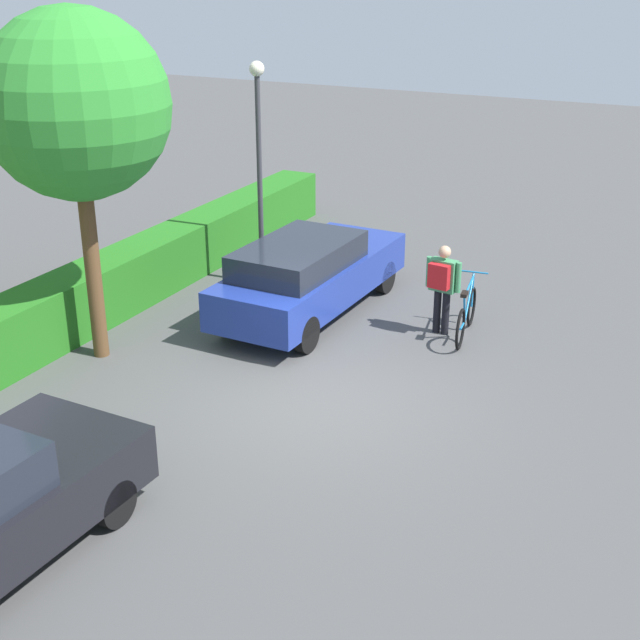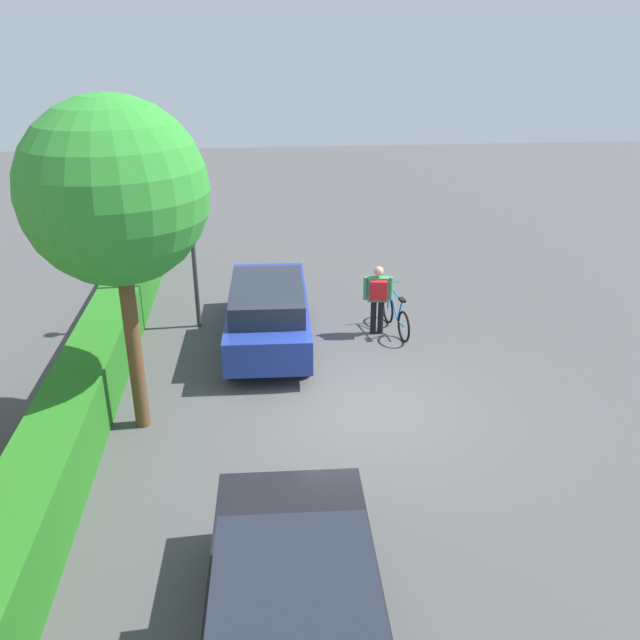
{
  "view_description": "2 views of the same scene",
  "coord_description": "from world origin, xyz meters",
  "px_view_note": "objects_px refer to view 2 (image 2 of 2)",
  "views": [
    {
      "loc": [
        -10.34,
        -5.07,
        6.1
      ],
      "look_at": [
        0.24,
        0.1,
        1.17
      ],
      "focal_mm": 49.45,
      "sensor_mm": 36.0,
      "label": 1
    },
    {
      "loc": [
        -10.08,
        1.89,
        6.17
      ],
      "look_at": [
        1.65,
        0.64,
        1.03
      ],
      "focal_mm": 36.87,
      "sensor_mm": 36.0,
      "label": 2
    }
  ],
  "objects_px": {
    "parked_car_far": "(268,310)",
    "person_rider": "(378,294)",
    "bicycle": "(396,315)",
    "tree_kerbside": "(115,193)",
    "street_lamp": "(190,208)",
    "parked_car_near": "(296,623)"
  },
  "relations": [
    {
      "from": "parked_car_far",
      "to": "person_rider",
      "type": "distance_m",
      "value": 2.43
    },
    {
      "from": "bicycle",
      "to": "tree_kerbside",
      "type": "distance_m",
      "value": 7.11
    },
    {
      "from": "person_rider",
      "to": "street_lamp",
      "type": "xyz_separation_m",
      "value": [
        0.84,
        3.99,
        1.81
      ]
    },
    {
      "from": "street_lamp",
      "to": "tree_kerbside",
      "type": "xyz_separation_m",
      "value": [
        -4.11,
        0.7,
        1.25
      ]
    },
    {
      "from": "parked_car_near",
      "to": "bicycle",
      "type": "relative_size",
      "value": 2.51
    },
    {
      "from": "person_rider",
      "to": "tree_kerbside",
      "type": "bearing_deg",
      "value": 124.87
    },
    {
      "from": "street_lamp",
      "to": "tree_kerbside",
      "type": "relative_size",
      "value": 0.79
    },
    {
      "from": "parked_car_near",
      "to": "person_rider",
      "type": "distance_m",
      "value": 8.72
    },
    {
      "from": "parked_car_near",
      "to": "street_lamp",
      "type": "distance_m",
      "value": 9.56
    },
    {
      "from": "street_lamp",
      "to": "person_rider",
      "type": "bearing_deg",
      "value": -101.9
    },
    {
      "from": "parked_car_far",
      "to": "bicycle",
      "type": "relative_size",
      "value": 2.65
    },
    {
      "from": "bicycle",
      "to": "parked_car_far",
      "type": "bearing_deg",
      "value": 95.77
    },
    {
      "from": "parked_car_far",
      "to": "parked_car_near",
      "type": "bearing_deg",
      "value": -179.98
    },
    {
      "from": "bicycle",
      "to": "tree_kerbside",
      "type": "bearing_deg",
      "value": 123.1
    },
    {
      "from": "parked_car_far",
      "to": "street_lamp",
      "type": "xyz_separation_m",
      "value": [
        1.06,
        1.57,
        1.99
      ]
    },
    {
      "from": "bicycle",
      "to": "person_rider",
      "type": "xyz_separation_m",
      "value": [
        -0.07,
        0.43,
        0.56
      ]
    },
    {
      "from": "tree_kerbside",
      "to": "parked_car_near",
      "type": "bearing_deg",
      "value": -156.01
    },
    {
      "from": "parked_car_far",
      "to": "street_lamp",
      "type": "relative_size",
      "value": 1.09
    },
    {
      "from": "bicycle",
      "to": "person_rider",
      "type": "height_order",
      "value": "person_rider"
    },
    {
      "from": "street_lamp",
      "to": "parked_car_far",
      "type": "bearing_deg",
      "value": -123.92
    },
    {
      "from": "bicycle",
      "to": "person_rider",
      "type": "distance_m",
      "value": 0.71
    },
    {
      "from": "person_rider",
      "to": "street_lamp",
      "type": "distance_m",
      "value": 4.46
    }
  ]
}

